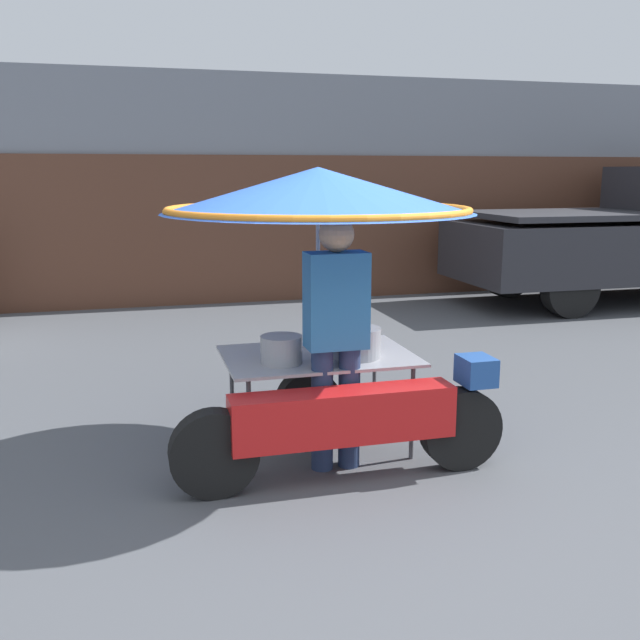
% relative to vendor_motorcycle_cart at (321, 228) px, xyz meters
% --- Properties ---
extents(ground_plane, '(36.00, 36.00, 0.00)m').
position_rel_vendor_motorcycle_cart_xyz_m(ground_plane, '(0.13, -0.96, -1.53)').
color(ground_plane, '#4C4F54').
extents(shopfront_building, '(28.00, 2.06, 3.25)m').
position_rel_vendor_motorcycle_cart_xyz_m(shopfront_building, '(0.13, 6.78, 0.09)').
color(shopfront_building, gray).
rests_on(shopfront_building, ground).
extents(vendor_motorcycle_cart, '(2.11, 2.05, 1.91)m').
position_rel_vendor_motorcycle_cart_xyz_m(vendor_motorcycle_cart, '(0.00, 0.00, 0.00)').
color(vendor_motorcycle_cart, black).
rests_on(vendor_motorcycle_cart, ground).
extents(vendor_person, '(0.38, 0.22, 1.62)m').
position_rel_vendor_motorcycle_cart_xyz_m(vendor_person, '(0.01, -0.31, -0.62)').
color(vendor_person, navy).
rests_on(vendor_person, ground).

